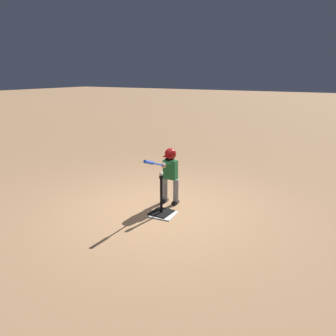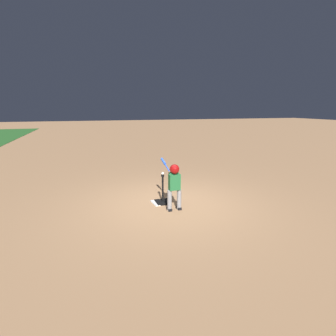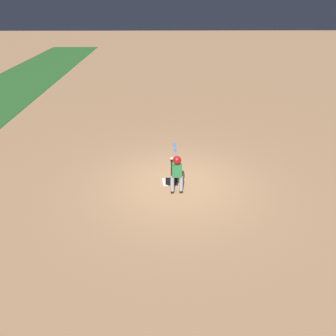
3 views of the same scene
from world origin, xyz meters
TOP-DOWN VIEW (x-y plane):
  - ground_plane at (0.00, 0.00)m, footprint 90.00×90.00m
  - home_plate at (0.14, 0.21)m, footprint 0.49×0.49m
  - batting_tee at (0.11, 0.16)m, footprint 0.41×0.37m
  - batter_child at (-0.41, 0.03)m, footprint 1.08×0.36m
  - baseball at (0.11, 0.16)m, footprint 0.07×0.07m

SIDE VIEW (x-z plane):
  - ground_plane at x=0.00m, z-range 0.00..0.00m
  - home_plate at x=0.14m, z-range 0.00..0.02m
  - batting_tee at x=0.11m, z-range -0.26..0.49m
  - batter_child at x=-0.41m, z-range 0.15..1.29m
  - baseball at x=0.11m, z-range 0.76..0.83m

